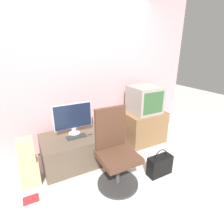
{
  "coord_description": "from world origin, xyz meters",
  "views": [
    {
      "loc": [
        -0.93,
        -1.51,
        1.7
      ],
      "look_at": [
        0.35,
        0.91,
        0.7
      ],
      "focal_mm": 28.0,
      "sensor_mm": 36.0,
      "label": 1
    }
  ],
  "objects_px": {
    "cardboard_box_lower": "(30,172)",
    "keyboard": "(76,137)",
    "main_monitor": "(73,118)",
    "crt_tv": "(145,100)",
    "office_chair": "(116,154)",
    "book": "(31,199)",
    "mouse": "(90,134)",
    "handbag": "(160,165)"
  },
  "relations": [
    {
      "from": "office_chair",
      "to": "book",
      "type": "relative_size",
      "value": 6.07
    },
    {
      "from": "main_monitor",
      "to": "cardboard_box_lower",
      "type": "relative_size",
      "value": 1.79
    },
    {
      "from": "crt_tv",
      "to": "handbag",
      "type": "xyz_separation_m",
      "value": [
        -0.37,
        -0.9,
        -0.69
      ]
    },
    {
      "from": "keyboard",
      "to": "office_chair",
      "type": "height_order",
      "value": "office_chair"
    },
    {
      "from": "main_monitor",
      "to": "mouse",
      "type": "height_order",
      "value": "main_monitor"
    },
    {
      "from": "mouse",
      "to": "office_chair",
      "type": "height_order",
      "value": "office_chair"
    },
    {
      "from": "main_monitor",
      "to": "book",
      "type": "xyz_separation_m",
      "value": [
        -0.73,
        -0.57,
        -0.7
      ]
    },
    {
      "from": "keyboard",
      "to": "cardboard_box_lower",
      "type": "distance_m",
      "value": 0.76
    },
    {
      "from": "handbag",
      "to": "cardboard_box_lower",
      "type": "bearing_deg",
      "value": 157.51
    },
    {
      "from": "cardboard_box_lower",
      "to": "book",
      "type": "xyz_separation_m",
      "value": [
        -0.03,
        -0.33,
        -0.15
      ]
    },
    {
      "from": "keyboard",
      "to": "book",
      "type": "height_order",
      "value": "keyboard"
    },
    {
      "from": "main_monitor",
      "to": "crt_tv",
      "type": "height_order",
      "value": "crt_tv"
    },
    {
      "from": "office_chair",
      "to": "book",
      "type": "xyz_separation_m",
      "value": [
        -1.05,
        0.18,
        -0.41
      ]
    },
    {
      "from": "office_chair",
      "to": "cardboard_box_lower",
      "type": "relative_size",
      "value": 3.12
    },
    {
      "from": "office_chair",
      "to": "cardboard_box_lower",
      "type": "height_order",
      "value": "office_chair"
    },
    {
      "from": "crt_tv",
      "to": "handbag",
      "type": "height_order",
      "value": "crt_tv"
    },
    {
      "from": "main_monitor",
      "to": "cardboard_box_lower",
      "type": "xyz_separation_m",
      "value": [
        -0.7,
        -0.24,
        -0.55
      ]
    },
    {
      "from": "book",
      "to": "office_chair",
      "type": "bearing_deg",
      "value": -9.93
    },
    {
      "from": "crt_tv",
      "to": "office_chair",
      "type": "height_order",
      "value": "crt_tv"
    },
    {
      "from": "mouse",
      "to": "crt_tv",
      "type": "relative_size",
      "value": 0.13
    },
    {
      "from": "mouse",
      "to": "keyboard",
      "type": "bearing_deg",
      "value": 174.45
    },
    {
      "from": "crt_tv",
      "to": "book",
      "type": "height_order",
      "value": "crt_tv"
    },
    {
      "from": "office_chair",
      "to": "cardboard_box_lower",
      "type": "distance_m",
      "value": 1.17
    },
    {
      "from": "main_monitor",
      "to": "mouse",
      "type": "bearing_deg",
      "value": -34.3
    },
    {
      "from": "office_chair",
      "to": "handbag",
      "type": "relative_size",
      "value": 2.54
    },
    {
      "from": "mouse",
      "to": "office_chair",
      "type": "xyz_separation_m",
      "value": [
        0.11,
        -0.61,
        -0.05
      ]
    },
    {
      "from": "crt_tv",
      "to": "book",
      "type": "distance_m",
      "value": 2.27
    },
    {
      "from": "crt_tv",
      "to": "office_chair",
      "type": "bearing_deg",
      "value": -143.83
    },
    {
      "from": "main_monitor",
      "to": "book",
      "type": "relative_size",
      "value": 3.48
    },
    {
      "from": "crt_tv",
      "to": "handbag",
      "type": "relative_size",
      "value": 1.27
    },
    {
      "from": "crt_tv",
      "to": "cardboard_box_lower",
      "type": "xyz_separation_m",
      "value": [
        -2.01,
        -0.22,
        -0.67
      ]
    },
    {
      "from": "mouse",
      "to": "cardboard_box_lower",
      "type": "height_order",
      "value": "mouse"
    },
    {
      "from": "office_chair",
      "to": "handbag",
      "type": "xyz_separation_m",
      "value": [
        0.63,
        -0.17,
        -0.28
      ]
    },
    {
      "from": "crt_tv",
      "to": "book",
      "type": "bearing_deg",
      "value": -165.04
    },
    {
      "from": "office_chair",
      "to": "handbag",
      "type": "height_order",
      "value": "office_chair"
    },
    {
      "from": "crt_tv",
      "to": "office_chair",
      "type": "xyz_separation_m",
      "value": [
        -1.0,
        -0.73,
        -0.41
      ]
    },
    {
      "from": "keyboard",
      "to": "office_chair",
      "type": "bearing_deg",
      "value": -62.84
    },
    {
      "from": "cardboard_box_lower",
      "to": "keyboard",
      "type": "bearing_deg",
      "value": 9.69
    },
    {
      "from": "office_chair",
      "to": "book",
      "type": "bearing_deg",
      "value": 170.07
    },
    {
      "from": "main_monitor",
      "to": "keyboard",
      "type": "height_order",
      "value": "main_monitor"
    },
    {
      "from": "crt_tv",
      "to": "office_chair",
      "type": "distance_m",
      "value": 1.3
    },
    {
      "from": "main_monitor",
      "to": "cardboard_box_lower",
      "type": "bearing_deg",
      "value": -161.11
    }
  ]
}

